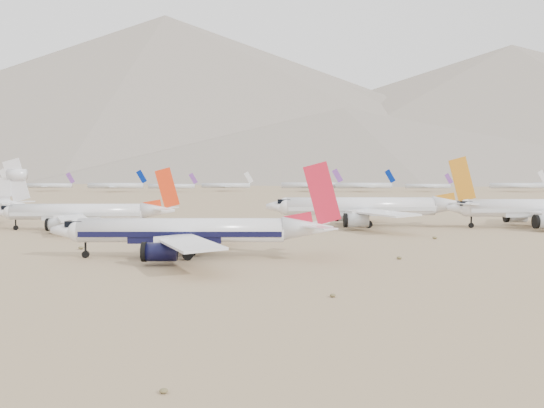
% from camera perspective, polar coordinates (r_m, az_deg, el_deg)
% --- Properties ---
extents(ground, '(7000.00, 7000.00, 0.00)m').
position_cam_1_polar(ground, '(95.50, -2.44, -5.37)').
color(ground, '#8F7753').
rests_on(ground, ground).
extents(main_airliner, '(44.53, 43.50, 15.72)m').
position_cam_1_polar(main_airliner, '(99.09, -7.36, -2.57)').
color(main_airliner, white).
rests_on(main_airliner, ground).
extents(row2_gold_tail, '(50.55, 49.44, 18.00)m').
position_cam_1_polar(row2_gold_tail, '(156.09, 9.12, -0.29)').
color(row2_gold_tail, white).
rests_on(row2_gold_tail, ground).
extents(row2_orange_tail, '(42.39, 41.47, 15.12)m').
position_cam_1_polar(row2_orange_tail, '(152.14, -17.20, -0.77)').
color(row2_orange_tail, white).
rests_on(row2_orange_tail, ground).
extents(distant_storage_row, '(564.55, 52.44, 14.51)m').
position_cam_1_polar(distant_storage_row, '(438.80, 3.12, 1.76)').
color(distant_storage_row, silver).
rests_on(distant_storage_row, ground).
extents(mountain_range, '(7354.00, 3024.00, 470.00)m').
position_cam_1_polar(mountain_range, '(1752.59, 1.96, 8.78)').
color(mountain_range, slate).
rests_on(mountain_range, ground).
extents(foothills, '(4637.50, 1395.00, 155.00)m').
position_cam_1_polar(foothills, '(1304.99, 23.49, 5.09)').
color(foothills, slate).
rests_on(foothills, ground).
extents(desert_scrub, '(266.95, 121.67, 0.63)m').
position_cam_1_polar(desert_scrub, '(66.62, -5.06, -8.80)').
color(desert_scrub, brown).
rests_on(desert_scrub, ground).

